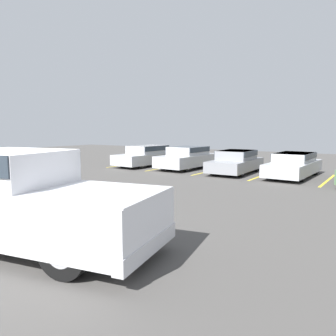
# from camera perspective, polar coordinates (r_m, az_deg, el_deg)

# --- Properties ---
(ground_plane) EXTENTS (60.00, 60.00, 0.00)m
(ground_plane) POSITION_cam_1_polar(r_m,az_deg,el_deg) (7.77, -25.82, -11.63)
(ground_plane) COLOR #4C4947
(stall_stripe_a) EXTENTS (0.12, 4.32, 0.01)m
(stall_stripe_a) POSITION_cam_1_polar(r_m,az_deg,el_deg) (21.86, -6.70, 0.64)
(stall_stripe_a) COLOR yellow
(stall_stripe_a) RESTS_ON ground_plane
(stall_stripe_b) EXTENTS (0.12, 4.32, 0.01)m
(stall_stripe_b) POSITION_cam_1_polar(r_m,az_deg,el_deg) (20.04, -0.22, 0.12)
(stall_stripe_b) COLOR yellow
(stall_stripe_b) RESTS_ON ground_plane
(stall_stripe_c) EXTENTS (0.12, 4.32, 0.01)m
(stall_stripe_c) POSITION_cam_1_polar(r_m,az_deg,el_deg) (18.53, 7.44, -0.50)
(stall_stripe_c) COLOR yellow
(stall_stripe_c) RESTS_ON ground_plane
(stall_stripe_d) EXTENTS (0.12, 4.32, 0.01)m
(stall_stripe_d) POSITION_cam_1_polar(r_m,az_deg,el_deg) (17.40, 16.27, -1.20)
(stall_stripe_d) COLOR yellow
(stall_stripe_d) RESTS_ON ground_plane
(stall_stripe_e) EXTENTS (0.12, 4.32, 0.01)m
(stall_stripe_e) POSITION_cam_1_polar(r_m,az_deg,el_deg) (16.74, 26.06, -1.94)
(stall_stripe_e) COLOR yellow
(stall_stripe_e) RESTS_ON ground_plane
(pickup_truck) EXTENTS (6.05, 3.17, 1.94)m
(pickup_truck) POSITION_cam_1_polar(r_m,az_deg,el_deg) (7.17, -24.00, -5.12)
(pickup_truck) COLOR silver
(pickup_truck) RESTS_ON ground_plane
(parked_sedan_a) EXTENTS (2.03, 4.74, 1.29)m
(parked_sedan_a) POSITION_cam_1_polar(r_m,az_deg,el_deg) (20.91, -3.66, 2.27)
(parked_sedan_a) COLOR #B7BABF
(parked_sedan_a) RESTS_ON ground_plane
(parked_sedan_b) EXTENTS (2.00, 4.38, 1.31)m
(parked_sedan_b) POSITION_cam_1_polar(r_m,az_deg,el_deg) (19.39, 3.40, 1.93)
(parked_sedan_b) COLOR #B7BABF
(parked_sedan_b) RESTS_ON ground_plane
(parked_sedan_c) EXTENTS (1.90, 4.31, 1.21)m
(parked_sedan_c) POSITION_cam_1_polar(r_m,az_deg,el_deg) (17.83, 11.75, 1.19)
(parked_sedan_c) COLOR gray
(parked_sedan_c) RESTS_ON ground_plane
(parked_sedan_d) EXTENTS (1.85, 4.70, 1.18)m
(parked_sedan_d) POSITION_cam_1_polar(r_m,az_deg,el_deg) (17.21, 21.06, 0.64)
(parked_sedan_d) COLOR #B7BABF
(parked_sedan_d) RESTS_ON ground_plane
(wheel_stop_curb) EXTENTS (1.86, 0.20, 0.14)m
(wheel_stop_curb) POSITION_cam_1_polar(r_m,az_deg,el_deg) (20.27, 14.03, 0.18)
(wheel_stop_curb) COLOR #B7B2A8
(wheel_stop_curb) RESTS_ON ground_plane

